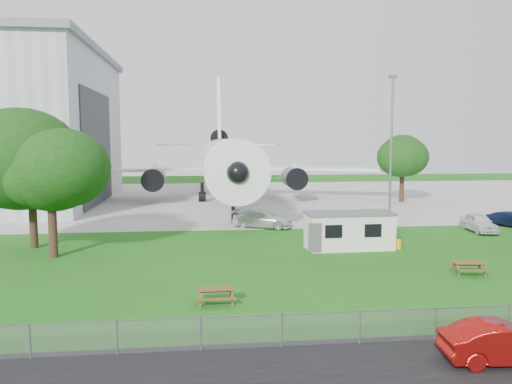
{
  "coord_description": "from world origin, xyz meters",
  "views": [
    {
      "loc": [
        -4.93,
        -27.21,
        7.75
      ],
      "look_at": [
        -1.03,
        8.0,
        4.0
      ],
      "focal_mm": 35.0,
      "sensor_mm": 36.0,
      "label": 1
    }
  ],
  "objects": [
    {
      "name": "ground",
      "position": [
        0.0,
        0.0,
        0.0
      ],
      "size": [
        160.0,
        160.0,
        0.0
      ],
      "primitive_type": "plane",
      "color": "#267119"
    },
    {
      "name": "concrete_apron",
      "position": [
        0.0,
        38.0,
        0.01
      ],
      "size": [
        120.0,
        46.0,
        0.03
      ],
      "primitive_type": "cube",
      "color": "#B7B7B2",
      "rests_on": "ground"
    },
    {
      "name": "airliner",
      "position": [
        -2.0,
        35.86,
        5.27
      ],
      "size": [
        46.36,
        47.73,
        17.69
      ],
      "color": "white",
      "rests_on": "ground"
    },
    {
      "name": "site_cabin",
      "position": [
        5.5,
        6.79,
        1.31
      ],
      "size": [
        6.78,
        2.84,
        2.62
      ],
      "color": "silver",
      "rests_on": "ground"
    },
    {
      "name": "picnic_west",
      "position": [
        -4.3,
        -4.22,
        0.0
      ],
      "size": [
        1.84,
        1.55,
        0.76
      ],
      "primitive_type": null,
      "rotation": [
        0.0,
        0.0,
        0.03
      ],
      "color": "brown",
      "rests_on": "ground"
    },
    {
      "name": "picnic_east",
      "position": [
        10.31,
        -0.75,
        0.0
      ],
      "size": [
        1.97,
        1.71,
        0.76
      ],
      "primitive_type": null,
      "rotation": [
        0.0,
        0.0,
        -0.12
      ],
      "color": "brown",
      "rests_on": "ground"
    },
    {
      "name": "fence",
      "position": [
        0.0,
        -9.5,
        0.0
      ],
      "size": [
        58.0,
        0.04,
        1.3
      ],
      "primitive_type": "cube",
      "color": "gray",
      "rests_on": "ground"
    },
    {
      "name": "lamp_mast",
      "position": [
        8.2,
        6.2,
        6.0
      ],
      "size": [
        0.16,
        0.16,
        12.0
      ],
      "primitive_type": "cylinder",
      "color": "slate",
      "rests_on": "ground"
    },
    {
      "name": "tree_west_big",
      "position": [
        -16.9,
        9.55,
        6.56
      ],
      "size": [
        9.17,
        9.17,
        11.16
      ],
      "color": "#382619",
      "rests_on": "ground"
    },
    {
      "name": "tree_west_small",
      "position": [
        -14.65,
        6.35,
        5.36
      ],
      "size": [
        6.2,
        6.2,
        8.47
      ],
      "color": "#382619",
      "rests_on": "ground"
    },
    {
      "name": "tree_far_apron",
      "position": [
        19.8,
        31.88,
        5.57
      ],
      "size": [
        6.88,
        6.88,
        9.02
      ],
      "color": "#382619",
      "rests_on": "ground"
    },
    {
      "name": "car_centre_sedan",
      "position": [
        5.46,
        -11.64,
        0.71
      ],
      "size": [
        4.4,
        1.8,
        1.42
      ],
      "primitive_type": "imported",
      "rotation": [
        0.0,
        0.0,
        1.5
      ],
      "color": "maroon",
      "rests_on": "ground"
    },
    {
      "name": "car_ne_hatch",
      "position": [
        18.28,
        11.87,
        0.75
      ],
      "size": [
        2.13,
        4.52,
        1.5
      ],
      "primitive_type": "imported",
      "rotation": [
        0.0,
        0.0,
        -0.08
      ],
      "color": "silver",
      "rests_on": "ground"
    },
    {
      "name": "car_ne_sedan",
      "position": [
        22.38,
        13.81,
        0.64
      ],
      "size": [
        2.9,
        4.12,
        1.29
      ],
      "primitive_type": "imported",
      "rotation": [
        0.0,
        0.0,
        0.44
      ],
      "color": "black",
      "rests_on": "ground"
    },
    {
      "name": "car_apron_van",
      "position": [
        0.39,
        15.8,
        0.76
      ],
      "size": [
        5.69,
        3.88,
        1.53
      ],
      "primitive_type": "imported",
      "rotation": [
        0.0,
        0.0,
        1.21
      ],
      "color": "white",
      "rests_on": "ground"
    }
  ]
}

